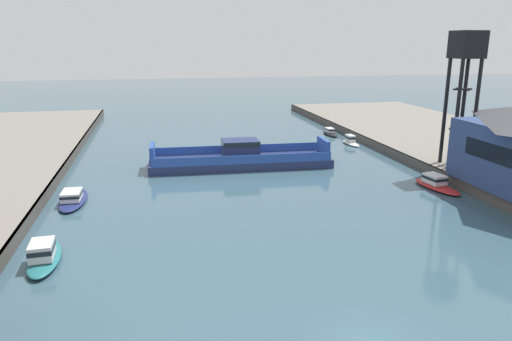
{
  "coord_description": "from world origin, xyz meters",
  "views": [
    {
      "loc": [
        -10.6,
        -20.34,
        15.66
      ],
      "look_at": [
        0.0,
        29.16,
        2.0
      ],
      "focal_mm": 33.33,
      "sensor_mm": 36.0,
      "label": 1
    }
  ],
  "objects_px": {
    "moored_boat_mid_left": "(436,183)",
    "crane_tower": "(466,62)",
    "moored_boat_far_left": "(330,132)",
    "chain_ferry": "(240,158)",
    "moored_boat_near_right": "(43,255)",
    "moored_boat_near_left": "(351,141)",
    "moored_boat_far_right": "(73,198)"
  },
  "relations": [
    {
      "from": "moored_boat_mid_left",
      "to": "crane_tower",
      "type": "height_order",
      "value": "crane_tower"
    },
    {
      "from": "moored_boat_far_left",
      "to": "crane_tower",
      "type": "height_order",
      "value": "crane_tower"
    },
    {
      "from": "chain_ferry",
      "to": "crane_tower",
      "type": "relative_size",
      "value": 1.5
    },
    {
      "from": "chain_ferry",
      "to": "moored_boat_near_right",
      "type": "distance_m",
      "value": 31.32
    },
    {
      "from": "chain_ferry",
      "to": "moored_boat_mid_left",
      "type": "xyz_separation_m",
      "value": [
        19.53,
        -14.06,
        -0.51
      ]
    },
    {
      "from": "moored_boat_near_left",
      "to": "moored_boat_near_right",
      "type": "distance_m",
      "value": 52.22
    },
    {
      "from": "moored_boat_mid_left",
      "to": "moored_boat_far_left",
      "type": "bearing_deg",
      "value": 90.3
    },
    {
      "from": "moored_boat_mid_left",
      "to": "crane_tower",
      "type": "bearing_deg",
      "value": 42.13
    },
    {
      "from": "moored_boat_far_right",
      "to": "moored_boat_near_left",
      "type": "bearing_deg",
      "value": 28.39
    },
    {
      "from": "moored_boat_near_right",
      "to": "moored_boat_far_right",
      "type": "relative_size",
      "value": 0.89
    },
    {
      "from": "crane_tower",
      "to": "chain_ferry",
      "type": "bearing_deg",
      "value": 160.31
    },
    {
      "from": "moored_boat_mid_left",
      "to": "moored_boat_far_right",
      "type": "bearing_deg",
      "value": 175.27
    },
    {
      "from": "moored_boat_near_right",
      "to": "crane_tower",
      "type": "xyz_separation_m",
      "value": [
        44.26,
        15.8,
        12.84
      ]
    },
    {
      "from": "moored_boat_near_right",
      "to": "moored_boat_mid_left",
      "type": "height_order",
      "value": "moored_boat_near_right"
    },
    {
      "from": "moored_boat_far_right",
      "to": "moored_boat_near_right",
      "type": "bearing_deg",
      "value": -89.81
    },
    {
      "from": "chain_ferry",
      "to": "moored_boat_mid_left",
      "type": "distance_m",
      "value": 24.07
    },
    {
      "from": "moored_boat_mid_left",
      "to": "moored_boat_far_right",
      "type": "height_order",
      "value": "moored_boat_mid_left"
    },
    {
      "from": "chain_ferry",
      "to": "crane_tower",
      "type": "distance_m",
      "value": 29.44
    },
    {
      "from": "moored_boat_far_left",
      "to": "moored_boat_far_right",
      "type": "bearing_deg",
      "value": -142.75
    },
    {
      "from": "moored_boat_mid_left",
      "to": "crane_tower",
      "type": "distance_m",
      "value": 14.98
    },
    {
      "from": "chain_ferry",
      "to": "moored_boat_far_right",
      "type": "bearing_deg",
      "value": -150.48
    },
    {
      "from": "moored_boat_near_right",
      "to": "crane_tower",
      "type": "distance_m",
      "value": 48.72
    },
    {
      "from": "moored_boat_far_left",
      "to": "chain_ferry",
      "type": "bearing_deg",
      "value": -136.39
    },
    {
      "from": "moored_boat_near_left",
      "to": "moored_boat_far_left",
      "type": "bearing_deg",
      "value": 92.22
    },
    {
      "from": "moored_boat_near_right",
      "to": "moored_boat_far_right",
      "type": "height_order",
      "value": "moored_boat_near_right"
    },
    {
      "from": "moored_boat_near_right",
      "to": "moored_boat_far_left",
      "type": "distance_m",
      "value": 57.88
    },
    {
      "from": "chain_ferry",
      "to": "moored_boat_near_left",
      "type": "bearing_deg",
      "value": 27.26
    },
    {
      "from": "chain_ferry",
      "to": "moored_boat_near_right",
      "type": "relative_size",
      "value": 3.47
    },
    {
      "from": "chain_ferry",
      "to": "moored_boat_far_right",
      "type": "xyz_separation_m",
      "value": [
        -19.18,
        -10.86,
        -0.57
      ]
    },
    {
      "from": "moored_boat_near_left",
      "to": "moored_boat_near_right",
      "type": "bearing_deg",
      "value": -138.01
    },
    {
      "from": "moored_boat_near_right",
      "to": "crane_tower",
      "type": "relative_size",
      "value": 0.43
    },
    {
      "from": "moored_boat_near_left",
      "to": "moored_boat_near_right",
      "type": "relative_size",
      "value": 0.75
    }
  ]
}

